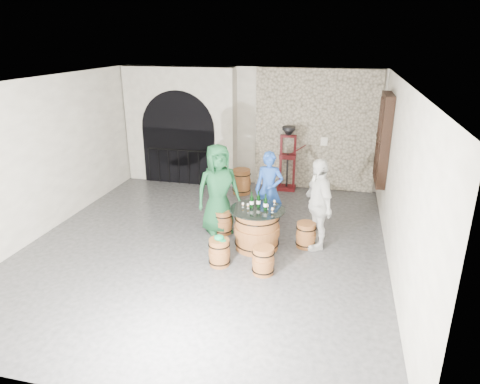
% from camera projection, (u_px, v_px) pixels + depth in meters
% --- Properties ---
extents(ground, '(8.00, 8.00, 0.00)m').
position_uv_depth(ground, '(207.00, 244.00, 8.63)').
color(ground, '#2F3032').
rests_on(ground, ground).
extents(wall_back, '(8.00, 0.00, 8.00)m').
position_uv_depth(wall_back, '(249.00, 127.00, 11.73)').
color(wall_back, silver).
rests_on(wall_back, ground).
extents(wall_front, '(8.00, 0.00, 8.00)m').
position_uv_depth(wall_front, '(85.00, 278.00, 4.43)').
color(wall_front, silver).
rests_on(wall_front, ground).
extents(wall_left, '(0.00, 8.00, 8.00)m').
position_uv_depth(wall_left, '(43.00, 157.00, 8.85)').
color(wall_left, silver).
rests_on(wall_left, ground).
extents(wall_right, '(0.00, 8.00, 8.00)m').
position_uv_depth(wall_right, '(399.00, 182.00, 7.31)').
color(wall_right, silver).
rests_on(wall_right, ground).
extents(ceiling, '(8.00, 8.00, 0.00)m').
position_uv_depth(ceiling, '(202.00, 82.00, 7.53)').
color(ceiling, beige).
rests_on(ceiling, wall_back).
extents(stone_facing_panel, '(3.20, 0.12, 3.18)m').
position_uv_depth(stone_facing_panel, '(315.00, 131.00, 11.28)').
color(stone_facing_panel, '#AFA28B').
rests_on(stone_facing_panel, ground).
extents(arched_opening, '(3.10, 0.60, 3.19)m').
position_uv_depth(arched_opening, '(181.00, 126.00, 11.91)').
color(arched_opening, silver).
rests_on(arched_opening, ground).
extents(shuttered_window, '(0.23, 1.10, 2.00)m').
position_uv_depth(shuttered_window, '(383.00, 139.00, 9.46)').
color(shuttered_window, black).
rests_on(shuttered_window, wall_right).
extents(barrel_table, '(1.08, 1.08, 0.83)m').
position_uv_depth(barrel_table, '(257.00, 229.00, 8.35)').
color(barrel_table, brown).
rests_on(barrel_table, ground).
extents(barrel_stool_left, '(0.41, 0.41, 0.51)m').
position_uv_depth(barrel_stool_left, '(223.00, 222.00, 9.05)').
color(barrel_stool_left, brown).
rests_on(barrel_stool_left, ground).
extents(barrel_stool_far, '(0.41, 0.41, 0.51)m').
position_uv_depth(barrel_stool_far, '(267.00, 217.00, 9.29)').
color(barrel_stool_far, brown).
rests_on(barrel_stool_far, ground).
extents(barrel_stool_right, '(0.41, 0.41, 0.51)m').
position_uv_depth(barrel_stool_right, '(306.00, 235.00, 8.45)').
color(barrel_stool_right, brown).
rests_on(barrel_stool_right, ground).
extents(barrel_stool_near_right, '(0.41, 0.41, 0.51)m').
position_uv_depth(barrel_stool_near_right, '(263.00, 261.00, 7.49)').
color(barrel_stool_near_right, brown).
rests_on(barrel_stool_near_right, ground).
extents(barrel_stool_near_left, '(0.41, 0.41, 0.51)m').
position_uv_depth(barrel_stool_near_left, '(219.00, 252.00, 7.78)').
color(barrel_stool_near_left, brown).
rests_on(barrel_stool_near_left, ground).
extents(green_cap, '(0.23, 0.18, 0.10)m').
position_uv_depth(green_cap, '(219.00, 238.00, 7.67)').
color(green_cap, '#0B7C45').
rests_on(green_cap, barrel_stool_near_left).
extents(person_green, '(1.11, 1.04, 1.91)m').
position_uv_depth(person_green, '(218.00, 189.00, 8.89)').
color(person_green, '#134625').
rests_on(person_green, ground).
extents(person_blue, '(0.62, 0.42, 1.68)m').
position_uv_depth(person_blue, '(269.00, 190.00, 9.19)').
color(person_blue, '#1C439B').
rests_on(person_blue, ground).
extents(person_white, '(0.86, 1.15, 1.82)m').
position_uv_depth(person_white, '(318.00, 204.00, 8.24)').
color(person_white, silver).
rests_on(person_white, ground).
extents(wine_bottle_left, '(0.08, 0.08, 0.32)m').
position_uv_depth(wine_bottle_left, '(252.00, 201.00, 8.24)').
color(wine_bottle_left, black).
rests_on(wine_bottle_left, barrel_table).
extents(wine_bottle_center, '(0.08, 0.08, 0.32)m').
position_uv_depth(wine_bottle_center, '(266.00, 203.00, 8.13)').
color(wine_bottle_center, black).
rests_on(wine_bottle_center, barrel_table).
extents(wine_bottle_right, '(0.08, 0.08, 0.32)m').
position_uv_depth(wine_bottle_right, '(259.00, 201.00, 8.27)').
color(wine_bottle_right, black).
rests_on(wine_bottle_right, barrel_table).
extents(tasting_glass_a, '(0.05, 0.05, 0.10)m').
position_uv_depth(tasting_glass_a, '(248.00, 206.00, 8.22)').
color(tasting_glass_a, '#B76E23').
rests_on(tasting_glass_a, barrel_table).
extents(tasting_glass_b, '(0.05, 0.05, 0.10)m').
position_uv_depth(tasting_glass_b, '(267.00, 207.00, 8.18)').
color(tasting_glass_b, '#B76E23').
rests_on(tasting_glass_b, barrel_table).
extents(tasting_glass_c, '(0.05, 0.05, 0.10)m').
position_uv_depth(tasting_glass_c, '(251.00, 203.00, 8.37)').
color(tasting_glass_c, '#B76E23').
rests_on(tasting_glass_c, barrel_table).
extents(tasting_glass_d, '(0.05, 0.05, 0.10)m').
position_uv_depth(tasting_glass_d, '(274.00, 202.00, 8.40)').
color(tasting_glass_d, '#B76E23').
rests_on(tasting_glass_d, barrel_table).
extents(tasting_glass_e, '(0.05, 0.05, 0.10)m').
position_uv_depth(tasting_glass_e, '(272.00, 210.00, 8.03)').
color(tasting_glass_e, '#B76E23').
rests_on(tasting_glass_e, barrel_table).
extents(tasting_glass_f, '(0.05, 0.05, 0.10)m').
position_uv_depth(tasting_glass_f, '(243.00, 205.00, 8.27)').
color(tasting_glass_f, '#B76E23').
rests_on(tasting_glass_f, barrel_table).
extents(side_barrel, '(0.50, 0.50, 0.66)m').
position_uv_depth(side_barrel, '(242.00, 181.00, 11.31)').
color(side_barrel, brown).
rests_on(side_barrel, ground).
extents(corking_press, '(0.71, 0.40, 1.73)m').
position_uv_depth(corking_press, '(288.00, 154.00, 11.36)').
color(corking_press, '#430B0E').
rests_on(corking_press, ground).
extents(control_box, '(0.18, 0.10, 0.22)m').
position_uv_depth(control_box, '(324.00, 141.00, 11.24)').
color(control_box, silver).
rests_on(control_box, wall_back).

